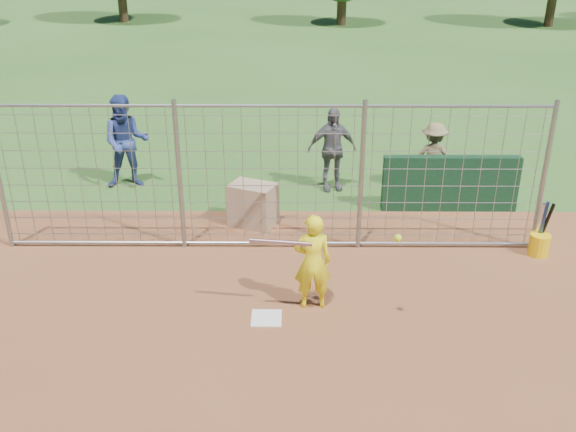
{
  "coord_description": "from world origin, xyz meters",
  "views": [
    {
      "loc": [
        0.36,
        -7.85,
        5.15
      ],
      "look_at": [
        0.3,
        0.8,
        1.15
      ],
      "focal_mm": 40.0,
      "sensor_mm": 36.0,
      "label": 1
    }
  ],
  "objects_px": {
    "bystander_a": "(126,142)",
    "bucket_with_bats": "(540,242)",
    "batter": "(313,262)",
    "bystander_c": "(433,157)",
    "bystander_b": "(332,149)",
    "equipment_bin": "(253,205)"
  },
  "relations": [
    {
      "from": "batter",
      "to": "equipment_bin",
      "type": "xyz_separation_m",
      "value": [
        -1.01,
        2.77,
        -0.34
      ]
    },
    {
      "from": "bystander_c",
      "to": "bystander_a",
      "type": "bearing_deg",
      "value": 8.92
    },
    {
      "from": "bystander_b",
      "to": "equipment_bin",
      "type": "distance_m",
      "value": 2.38
    },
    {
      "from": "bystander_b",
      "to": "bystander_c",
      "type": "xyz_separation_m",
      "value": [
        2.08,
        -0.06,
        -0.15
      ]
    },
    {
      "from": "batter",
      "to": "bystander_b",
      "type": "xyz_separation_m",
      "value": [
        0.52,
        4.53,
        0.14
      ]
    },
    {
      "from": "bystander_c",
      "to": "bucket_with_bats",
      "type": "height_order",
      "value": "bystander_c"
    },
    {
      "from": "bystander_b",
      "to": "bucket_with_bats",
      "type": "distance_m",
      "value": 4.48
    },
    {
      "from": "batter",
      "to": "bystander_c",
      "type": "distance_m",
      "value": 5.17
    },
    {
      "from": "bystander_c",
      "to": "bucket_with_bats",
      "type": "distance_m",
      "value": 3.16
    },
    {
      "from": "bystander_b",
      "to": "bucket_with_bats",
      "type": "bearing_deg",
      "value": -53.13
    },
    {
      "from": "bystander_b",
      "to": "equipment_bin",
      "type": "bearing_deg",
      "value": -143.09
    },
    {
      "from": "batter",
      "to": "bucket_with_bats",
      "type": "distance_m",
      "value": 4.22
    },
    {
      "from": "bystander_a",
      "to": "bystander_b",
      "type": "distance_m",
      "value": 4.26
    },
    {
      "from": "equipment_bin",
      "to": "bystander_c",
      "type": "bearing_deg",
      "value": 48.55
    },
    {
      "from": "bystander_a",
      "to": "bystander_c",
      "type": "distance_m",
      "value": 6.34
    },
    {
      "from": "equipment_bin",
      "to": "bystander_a",
      "type": "bearing_deg",
      "value": 168.41
    },
    {
      "from": "bystander_c",
      "to": "equipment_bin",
      "type": "height_order",
      "value": "bystander_c"
    },
    {
      "from": "bystander_b",
      "to": "batter",
      "type": "bearing_deg",
      "value": -108.65
    },
    {
      "from": "bystander_b",
      "to": "bucket_with_bats",
      "type": "xyz_separation_m",
      "value": [
        3.35,
        -2.91,
        -0.63
      ]
    },
    {
      "from": "batter",
      "to": "bystander_c",
      "type": "bearing_deg",
      "value": -124.51
    },
    {
      "from": "bystander_a",
      "to": "bucket_with_bats",
      "type": "bearing_deg",
      "value": -31.57
    },
    {
      "from": "bystander_b",
      "to": "equipment_bin",
      "type": "height_order",
      "value": "bystander_b"
    }
  ]
}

